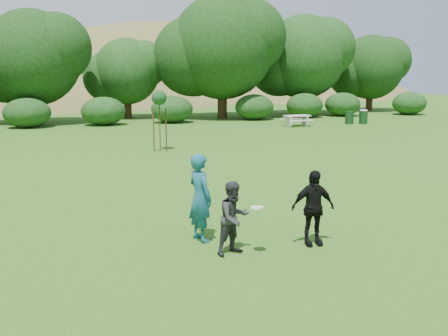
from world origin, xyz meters
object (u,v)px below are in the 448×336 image
at_px(player_teal, 200,198).
at_px(trash_can_near, 349,118).
at_px(picnic_table, 297,119).
at_px(player_black, 313,208).
at_px(player_grey, 234,218).
at_px(sapling, 159,99).
at_px(trash_can_lidded, 363,116).

relative_size(player_teal, trash_can_near, 2.16).
bearing_deg(trash_can_near, picnic_table, 179.90).
xyz_separation_m(player_teal, trash_can_near, (18.33, 19.82, -0.52)).
distance_m(player_teal, trash_can_near, 27.00).
xyz_separation_m(player_black, trash_can_near, (16.19, 20.99, -0.37)).
relative_size(player_teal, player_grey, 1.29).
height_order(player_grey, sapling, sapling).
bearing_deg(player_black, player_grey, -176.12).
height_order(player_grey, picnic_table, player_grey).
xyz_separation_m(player_grey, trash_can_near, (17.96, 20.85, -0.31)).
bearing_deg(picnic_table, trash_can_lidded, -4.02).
distance_m(player_black, sapling, 13.99).
bearing_deg(player_black, trash_can_lidded, 58.68).
relative_size(picnic_table, trash_can_lidded, 1.71).
relative_size(trash_can_near, sapling, 0.32).
bearing_deg(sapling, trash_can_lidded, 21.87).
bearing_deg(player_teal, player_black, -131.46).
height_order(player_black, trash_can_near, player_black).
height_order(picnic_table, trash_can_lidded, trash_can_lidded).
relative_size(player_black, trash_can_near, 1.82).
distance_m(player_teal, picnic_table, 24.30).
distance_m(player_teal, player_black, 2.44).
height_order(trash_can_near, picnic_table, trash_can_near).
bearing_deg(sapling, player_grey, -98.76).
height_order(player_black, picnic_table, player_black).
xyz_separation_m(player_grey, trash_can_lidded, (18.91, 20.49, -0.22)).
xyz_separation_m(sapling, trash_can_lidded, (16.79, 6.74, -1.88)).
relative_size(player_grey, player_black, 0.92).
distance_m(player_grey, player_black, 1.78).
bearing_deg(sapling, picnic_table, 31.61).
bearing_deg(player_grey, player_teal, 92.83).
distance_m(sapling, trash_can_lidded, 18.19).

